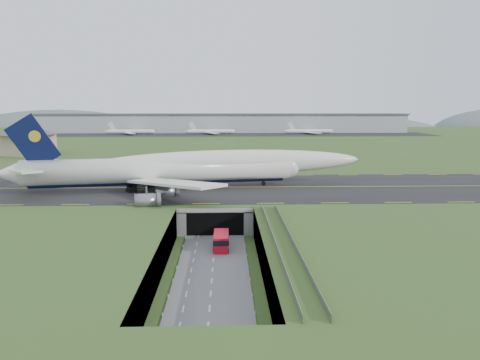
{
  "coord_description": "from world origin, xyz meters",
  "views": [
    {
      "loc": [
        2.23,
        -87.1,
        26.82
      ],
      "look_at": [
        5.58,
        20.0,
        10.06
      ],
      "focal_mm": 35.0,
      "sensor_mm": 36.0,
      "label": 1
    }
  ],
  "objects": [
    {
      "name": "guideway",
      "position": [
        11.0,
        -19.11,
        5.32
      ],
      "size": [
        3.0,
        53.0,
        7.05
      ],
      "color": "#A8A8A3",
      "rests_on": "ground"
    },
    {
      "name": "taxiway",
      "position": [
        0.0,
        33.0,
        6.09
      ],
      "size": [
        800.0,
        44.0,
        0.18
      ],
      "primitive_type": "cube",
      "color": "black",
      "rests_on": "airfield_deck"
    },
    {
      "name": "airfield_deck",
      "position": [
        0.0,
        0.0,
        3.0
      ],
      "size": [
        800.0,
        800.0,
        6.0
      ],
      "primitive_type": "cube",
      "color": "gray",
      "rests_on": "ground"
    },
    {
      "name": "ground",
      "position": [
        0.0,
        0.0,
        0.0
      ],
      "size": [
        900.0,
        900.0,
        0.0
      ],
      "primitive_type": "plane",
      "color": "#375120",
      "rests_on": "ground"
    },
    {
      "name": "service_building",
      "position": [
        -84.33,
        119.61,
        14.11
      ],
      "size": [
        32.96,
        32.96,
        13.69
      ],
      "rotation": [
        0.0,
        0.0,
        -0.41
      ],
      "color": "tan",
      "rests_on": "ground"
    },
    {
      "name": "shuttle_tram",
      "position": [
        1.34,
        -1.2,
        1.7
      ],
      "size": [
        2.99,
        7.6,
        3.09
      ],
      "rotation": [
        0.0,
        0.0,
        -0.01
      ],
      "color": "red",
      "rests_on": "ground"
    },
    {
      "name": "distant_hills",
      "position": [
        64.38,
        430.0,
        -4.0
      ],
      "size": [
        700.0,
        91.0,
        60.0
      ],
      "color": "#4F5F5B",
      "rests_on": "ground"
    },
    {
      "name": "trench_road",
      "position": [
        0.0,
        -7.5,
        0.1
      ],
      "size": [
        12.0,
        75.0,
        0.2
      ],
      "primitive_type": "cube",
      "color": "slate",
      "rests_on": "ground"
    },
    {
      "name": "tunnel_portal",
      "position": [
        0.0,
        16.71,
        3.33
      ],
      "size": [
        17.0,
        22.3,
        6.0
      ],
      "color": "gray",
      "rests_on": "ground"
    },
    {
      "name": "cargo_terminal",
      "position": [
        -0.04,
        299.41,
        13.96
      ],
      "size": [
        320.0,
        67.0,
        15.6
      ],
      "color": "#B2B2B2",
      "rests_on": "ground"
    },
    {
      "name": "jumbo_jet",
      "position": [
        -7.48,
        31.91,
        11.38
      ],
      "size": [
        93.11,
        59.55,
        19.99
      ],
      "rotation": [
        0.0,
        0.0,
        0.17
      ],
      "color": "white",
      "rests_on": "ground"
    }
  ]
}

